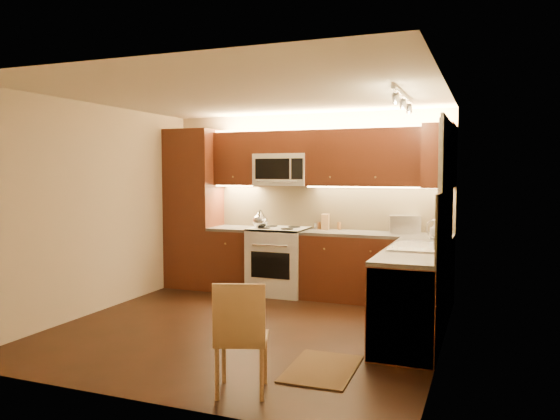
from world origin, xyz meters
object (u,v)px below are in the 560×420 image
at_px(stove, 279,261).
at_px(knife_block, 325,222).
at_px(sink, 417,240).
at_px(toaster_oven, 404,224).
at_px(soap_bottle, 434,230).
at_px(microwave, 283,170).
at_px(kettle, 260,219).
at_px(dining_chair, 242,336).

distance_m(stove, knife_block, 0.84).
xyz_separation_m(stove, knife_block, (0.60, 0.21, 0.55)).
relative_size(sink, toaster_oven, 2.23).
bearing_deg(toaster_oven, soap_bottle, -64.55).
bearing_deg(knife_block, sink, -52.61).
bearing_deg(toaster_oven, knife_block, 162.92).
distance_m(stove, sink, 2.35).
bearing_deg(microwave, soap_bottle, -13.69).
bearing_deg(kettle, dining_chair, -81.29).
xyz_separation_m(microwave, knife_block, (0.60, 0.07, -0.71)).
distance_m(stove, soap_bottle, 2.21).
xyz_separation_m(stove, dining_chair, (0.96, -3.24, -0.02)).
relative_size(knife_block, soap_bottle, 1.03).
height_order(microwave, toaster_oven, microwave).
distance_m(stove, toaster_oven, 1.78).
relative_size(microwave, toaster_oven, 1.97).
relative_size(kettle, dining_chair, 0.29).
height_order(toaster_oven, soap_bottle, toaster_oven).
bearing_deg(kettle, toaster_oven, -4.81).
bearing_deg(knife_block, microwave, 177.97).
bearing_deg(microwave, knife_block, 6.95).
relative_size(stove, kettle, 3.65).
xyz_separation_m(microwave, dining_chair, (0.96, -3.38, -1.28)).
bearing_deg(knife_block, soap_bottle, -30.28).
xyz_separation_m(sink, toaster_oven, (-0.32, 1.27, 0.04)).
distance_m(stove, kettle, 0.64).
xyz_separation_m(toaster_oven, knife_block, (-1.08, 0.06, -0.01)).
height_order(sink, kettle, kettle).
distance_m(knife_block, soap_bottle, 1.61).
bearing_deg(dining_chair, toaster_oven, 59.59).
bearing_deg(stove, dining_chair, -73.50).
bearing_deg(knife_block, dining_chair, -93.04).
relative_size(microwave, soap_bottle, 3.71).
distance_m(soap_bottle, dining_chair, 3.14).
xyz_separation_m(microwave, sink, (2.00, -1.26, -0.74)).
bearing_deg(sink, kettle, 155.50).
relative_size(stove, dining_chair, 1.05).
relative_size(stove, sink, 1.07).
bearing_deg(soap_bottle, stove, 173.04).
relative_size(kettle, knife_block, 1.19).
height_order(stove, dining_chair, stove).
xyz_separation_m(stove, kettle, (-0.24, -0.10, 0.59)).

